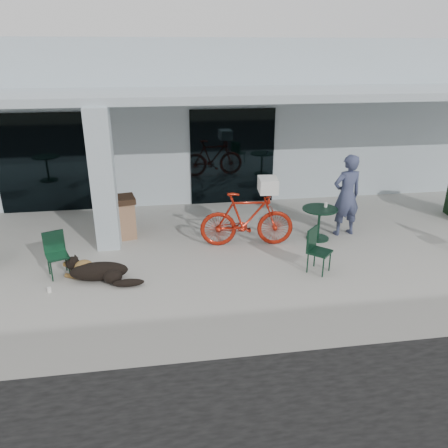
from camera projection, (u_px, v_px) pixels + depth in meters
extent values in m
plane|color=#A4A29B|center=(181.00, 292.00, 8.13)|extent=(80.00, 80.00, 0.00)
cube|color=silver|center=(165.00, 110.00, 15.10)|extent=(22.00, 7.00, 4.50)
cube|color=black|center=(50.00, 163.00, 11.76)|extent=(2.80, 0.06, 2.70)
cube|color=black|center=(232.00, 157.00, 12.45)|extent=(2.40, 0.06, 2.70)
cube|color=silver|center=(103.00, 181.00, 9.46)|extent=(0.50, 0.50, 3.12)
cube|color=silver|center=(167.00, 95.00, 10.24)|extent=(22.00, 2.80, 0.18)
imported|color=#AE1F0E|center=(247.00, 219.00, 9.86)|extent=(2.17, 0.79, 1.28)
cube|color=white|center=(268.00, 185.00, 9.59)|extent=(0.45, 0.57, 0.32)
cylinder|color=white|center=(49.00, 290.00, 8.12)|extent=(0.08, 0.08, 0.10)
imported|color=#3B4264|center=(347.00, 195.00, 10.35)|extent=(0.78, 0.57, 1.97)
cylinder|color=white|center=(326.00, 205.00, 10.22)|extent=(0.09, 0.09, 0.11)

